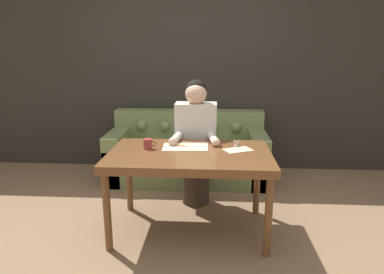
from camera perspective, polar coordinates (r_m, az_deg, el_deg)
The scene contains 10 objects.
ground_plane at distance 3.07m, azimuth -2.87°, elevation -16.43°, with size 16.00×16.00×0.00m, color #846647.
wall_back at distance 4.50m, azimuth -0.38°, elevation 11.04°, with size 8.00×0.06×2.60m.
dining_table at distance 2.92m, azimuth -0.38°, elevation -3.92°, with size 1.37×0.84×0.73m.
couch at distance 4.27m, azimuth -0.70°, elevation -2.87°, with size 1.90×0.83×0.81m.
person at distance 3.46m, azimuth 0.65°, elevation -0.87°, with size 0.47×0.57×1.29m.
pattern_paper_main at distance 3.04m, azimuth -1.11°, elevation -1.66°, with size 0.41×0.27×0.00m.
pattern_paper_offcut at distance 2.98m, azimuth 7.66°, elevation -2.13°, with size 0.28×0.24×0.00m.
scissors at distance 3.05m, azimuth -1.24°, elevation -1.60°, with size 0.21×0.15×0.01m.
mug at distance 3.00m, azimuth -7.34°, elevation -1.15°, with size 0.11×0.08×0.09m.
thread_spool at distance 3.10m, azimuth 7.45°, elevation -1.06°, with size 0.04×0.04×0.05m.
Camera 1 is at (0.31, -2.61, 1.59)m, focal length 32.00 mm.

